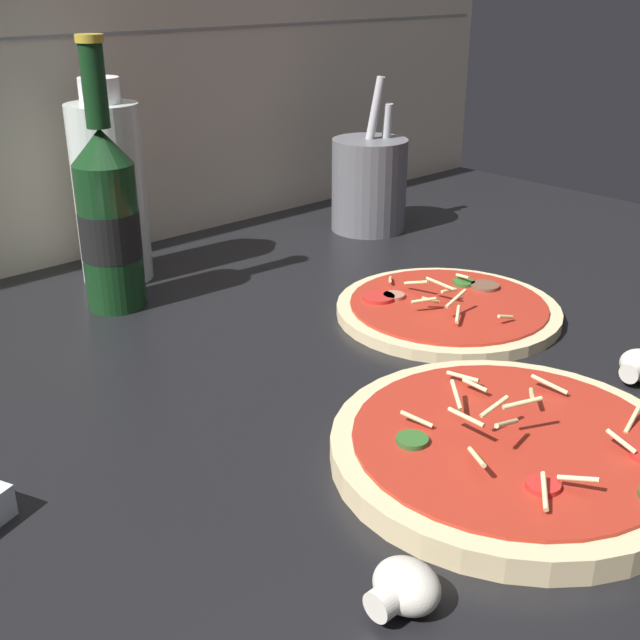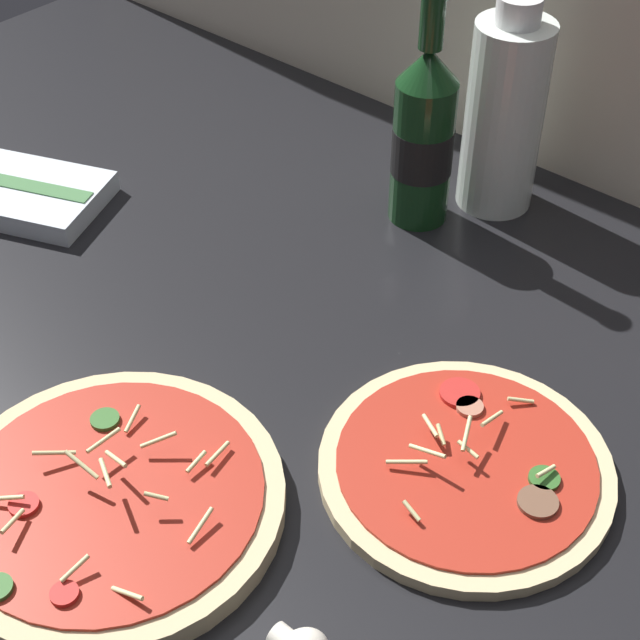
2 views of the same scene
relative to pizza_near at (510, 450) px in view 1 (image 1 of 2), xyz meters
The scene contains 8 objects.
counter_slab 20.78cm from the pizza_near, 95.55° to the left, with size 160.00×90.00×2.50cm.
tile_backsplash 71.15cm from the pizza_near, 91.73° to the left, with size 160.00×1.13×60.00cm.
pizza_near is the anchor object (origin of this frame).
pizza_far 28.55cm from the pizza_near, 48.29° to the left, with size 24.18×24.18×4.32cm.
beer_bottle 49.48cm from the pizza_near, 96.93° to the left, with size 6.52×6.52×28.82cm.
oil_bottle 57.05cm from the pizza_near, 91.21° to the left, with size 8.34×8.34×23.70cm.
mushroom_right 17.98cm from the pizza_near, 164.83° to the right, with size 4.51×4.29×3.01cm.
utensil_crock 61.41cm from the pizza_near, 54.11° to the left, with size 10.68×10.68×21.49cm.
Camera 1 is at (-43.76, -48.70, 36.87)cm, focal length 45.00 mm.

